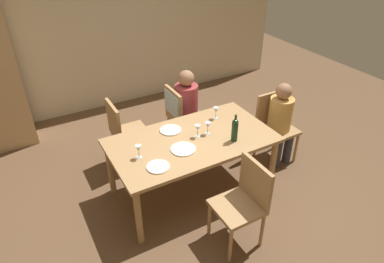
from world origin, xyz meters
The scene contains 18 objects.
ground_plane centered at (0.00, 0.00, 0.00)m, with size 10.00×10.00×0.00m, color brown.
rear_room_partition centered at (0.00, 2.71, 1.35)m, with size 6.40×0.12×2.70m, color beige.
dining_table centered at (0.00, 0.00, 0.66)m, with size 1.84×1.02×0.74m.
chair_far_right centered at (0.29, 0.89, 0.59)m, with size 0.46×0.44×0.92m.
chair_right_end centered at (1.30, 0.09, 0.53)m, with size 0.44×0.44×0.92m.
chair_near centered at (0.09, -0.89, 0.53)m, with size 0.44×0.44×0.92m.
chair_far_left centered at (-0.50, 0.89, 0.53)m, with size 0.44×0.44×0.92m.
person_woman_host centered at (0.44, 0.89, 0.66)m, with size 0.36×0.32×1.15m.
person_man_bearded centered at (1.30, -0.03, 0.65)m, with size 0.30×0.35×1.12m.
wine_bottle_tall_green centered at (0.39, -0.25, 0.89)m, with size 0.07×0.07×0.32m.
wine_glass_near_left centered at (0.08, 0.02, 0.85)m, with size 0.07×0.07×0.15m.
wine_glass_centre centered at (0.48, 0.27, 0.85)m, with size 0.07×0.07×0.15m.
wine_glass_near_right centered at (-0.64, -0.03, 0.85)m, with size 0.07×0.07×0.15m.
wine_glass_far centered at (0.21, 0.01, 0.85)m, with size 0.07×0.07×0.15m.
dinner_plate_host centered at (-0.54, -0.28, 0.75)m, with size 0.23×0.23×0.01m, color white.
dinner_plate_guest_left centered at (-0.13, 0.28, 0.75)m, with size 0.25×0.25×0.01m, color silver.
dinner_plate_guest_right centered at (-0.18, -0.13, 0.75)m, with size 0.27×0.27×0.01m, color white.
handbag centered at (-0.06, 0.89, 0.11)m, with size 0.28×0.12×0.22m, color brown.
Camera 1 is at (-1.57, -2.79, 2.88)m, focal length 32.25 mm.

